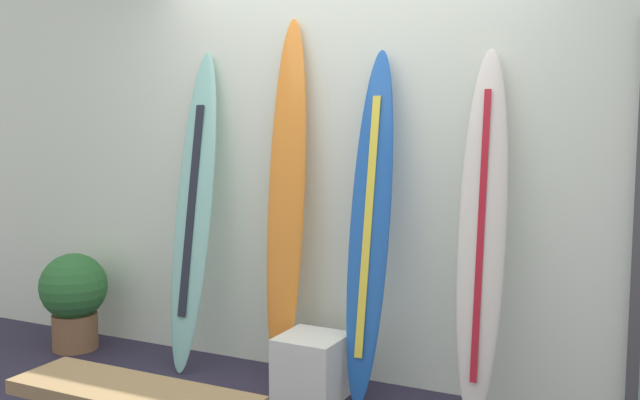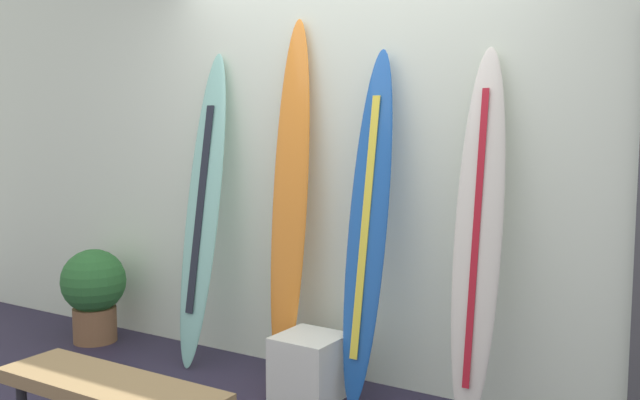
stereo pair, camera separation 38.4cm
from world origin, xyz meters
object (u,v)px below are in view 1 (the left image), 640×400
(surfboard_seafoam, at_px, (194,213))
(surfboard_ivory, at_px, (482,237))
(display_block_left, at_px, (312,367))
(potted_plant, at_px, (74,295))
(surfboard_cobalt, at_px, (370,228))
(surfboard_sunset, at_px, (286,203))

(surfboard_seafoam, relative_size, surfboard_ivory, 1.04)
(display_block_left, bearing_deg, surfboard_seafoam, 170.34)
(surfboard_seafoam, distance_m, display_block_left, 1.23)
(display_block_left, height_order, potted_plant, potted_plant)
(display_block_left, bearing_deg, surfboard_cobalt, 26.71)
(display_block_left, bearing_deg, potted_plant, 178.11)
(surfboard_ivory, relative_size, potted_plant, 2.91)
(surfboard_seafoam, xyz_separation_m, surfboard_sunset, (0.62, 0.08, 0.08))
(surfboard_sunset, relative_size, potted_plant, 3.26)
(surfboard_sunset, height_order, display_block_left, surfboard_sunset)
(surfboard_seafoam, relative_size, display_block_left, 5.51)
(potted_plant, bearing_deg, surfboard_ivory, 2.32)
(surfboard_seafoam, bearing_deg, surfboard_ivory, 0.58)
(display_block_left, distance_m, potted_plant, 1.87)
(surfboard_seafoam, bearing_deg, surfboard_sunset, 6.97)
(surfboard_cobalt, bearing_deg, surfboard_ivory, 2.74)
(surfboard_sunset, bearing_deg, potted_plant, -173.86)
(surfboard_cobalt, relative_size, potted_plant, 2.94)
(surfboard_seafoam, height_order, surfboard_cobalt, surfboard_seafoam)
(surfboard_seafoam, xyz_separation_m, surfboard_cobalt, (1.19, -0.01, -0.02))
(surfboard_sunset, xyz_separation_m, display_block_left, (0.29, -0.23, -0.89))
(surfboard_sunset, height_order, surfboard_cobalt, surfboard_sunset)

